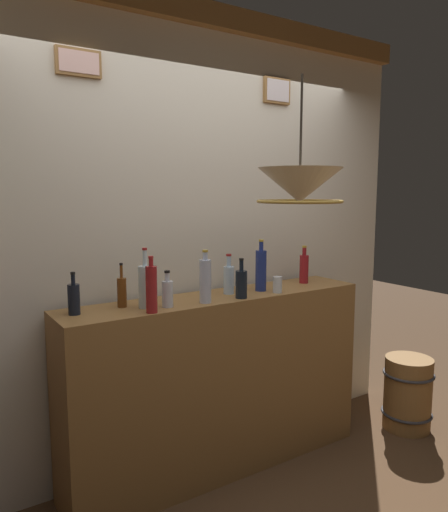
# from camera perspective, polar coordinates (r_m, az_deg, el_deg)

# --- Properties ---
(panelled_rear_partition) EXTENTS (3.36, 0.15, 2.88)m
(panelled_rear_partition) POSITION_cam_1_polar(r_m,az_deg,el_deg) (3.13, -3.22, 3.54)
(panelled_rear_partition) COLOR beige
(panelled_rear_partition) RESTS_ON ground
(bar_shelf_unit) EXTENTS (1.97, 0.39, 1.11)m
(bar_shelf_unit) POSITION_cam_1_polar(r_m,az_deg,el_deg) (3.13, -0.52, -14.67)
(bar_shelf_unit) COLOR olive
(bar_shelf_unit) RESTS_ON ground
(liquor_bottle_rum) EXTENTS (0.06, 0.06, 0.22)m
(liquor_bottle_rum) POSITION_cam_1_polar(r_m,az_deg,el_deg) (2.62, -17.22, -4.79)
(liquor_bottle_rum) COLOR black
(liquor_bottle_rum) RESTS_ON bar_shelf_unit
(liquor_bottle_vermouth) EXTENTS (0.07, 0.07, 0.30)m
(liquor_bottle_vermouth) POSITION_cam_1_polar(r_m,az_deg,el_deg) (2.76, -2.21, -2.88)
(liquor_bottle_vermouth) COLOR silver
(liquor_bottle_vermouth) RESTS_ON bar_shelf_unit
(liquor_bottle_brandy) EXTENTS (0.07, 0.07, 0.33)m
(liquor_bottle_brandy) POSITION_cam_1_polar(r_m,az_deg,el_deg) (3.09, 4.36, -1.61)
(liquor_bottle_brandy) COLOR navy
(liquor_bottle_brandy) RESTS_ON bar_shelf_unit
(liquor_bottle_mezcal) EXTENTS (0.06, 0.06, 0.30)m
(liquor_bottle_mezcal) POSITION_cam_1_polar(r_m,az_deg,el_deg) (2.56, -8.52, -3.81)
(liquor_bottle_mezcal) COLOR maroon
(liquor_bottle_mezcal) RESTS_ON bar_shelf_unit
(liquor_bottle_bourbon) EXTENTS (0.05, 0.05, 0.24)m
(liquor_bottle_bourbon) POSITION_cam_1_polar(r_m,az_deg,el_deg) (2.72, -11.91, -4.10)
(liquor_bottle_bourbon) COLOR brown
(liquor_bottle_bourbon) RESTS_ON bar_shelf_unit
(liquor_bottle_whiskey) EXTENTS (0.07, 0.07, 0.24)m
(liquor_bottle_whiskey) POSITION_cam_1_polar(r_m,az_deg,el_deg) (2.88, 2.04, -3.23)
(liquor_bottle_whiskey) COLOR black
(liquor_bottle_whiskey) RESTS_ON bar_shelf_unit
(liquor_bottle_sherry) EXTENTS (0.07, 0.07, 0.25)m
(liquor_bottle_sherry) POSITION_cam_1_polar(r_m,az_deg,el_deg) (3.00, 0.56, -2.66)
(liquor_bottle_sherry) COLOR silver
(liquor_bottle_sherry) RESTS_ON bar_shelf_unit
(liquor_bottle_amaro) EXTENTS (0.06, 0.06, 0.26)m
(liquor_bottle_amaro) POSITION_cam_1_polar(r_m,az_deg,el_deg) (3.39, 9.37, -1.39)
(liquor_bottle_amaro) COLOR maroon
(liquor_bottle_amaro) RESTS_ON bar_shelf_unit
(liquor_bottle_port) EXTENTS (0.06, 0.06, 0.20)m
(liquor_bottle_port) POSITION_cam_1_polar(r_m,az_deg,el_deg) (2.68, -6.65, -4.30)
(liquor_bottle_port) COLOR silver
(liquor_bottle_port) RESTS_ON bar_shelf_unit
(liquor_bottle_vodka) EXTENTS (0.08, 0.08, 0.33)m
(liquor_bottle_vodka) POSITION_cam_1_polar(r_m,az_deg,el_deg) (2.68, -9.22, -3.47)
(liquor_bottle_vodka) COLOR silver
(liquor_bottle_vodka) RESTS_ON bar_shelf_unit
(glass_tumbler_rocks) EXTENTS (0.06, 0.06, 0.10)m
(glass_tumbler_rocks) POSITION_cam_1_polar(r_m,az_deg,el_deg) (3.06, 6.30, -3.36)
(glass_tumbler_rocks) COLOR silver
(glass_tumbler_rocks) RESTS_ON bar_shelf_unit
(pendant_lamp) EXTENTS (0.43, 0.43, 0.62)m
(pendant_lamp) POSITION_cam_1_polar(r_m,az_deg,el_deg) (2.45, 8.90, 8.07)
(pendant_lamp) COLOR #EFE5C6
(wooden_barrel) EXTENTS (0.36, 0.36, 0.53)m
(wooden_barrel) POSITION_cam_1_polar(r_m,az_deg,el_deg) (3.94, 20.75, -14.82)
(wooden_barrel) COLOR olive
(wooden_barrel) RESTS_ON ground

